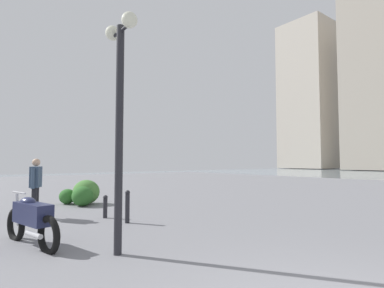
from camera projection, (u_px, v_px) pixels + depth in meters
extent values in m
cube|color=#B2A899|center=(312.00, 97.00, 75.12)|extent=(11.34, 13.11, 34.95)
cylinder|color=#232328|center=(119.00, 138.00, 5.46)|extent=(0.14, 0.14, 4.10)
cylinder|color=#232328|center=(121.00, 31.00, 5.57)|extent=(0.70, 0.06, 0.06)
sphere|color=#EAEACC|center=(129.00, 20.00, 5.30)|extent=(0.28, 0.28, 0.28)
sphere|color=#EAEACC|center=(113.00, 33.00, 5.85)|extent=(0.28, 0.28, 0.28)
torus|color=black|center=(49.00, 236.00, 5.49)|extent=(0.73, 0.27, 0.72)
torus|color=black|center=(16.00, 225.00, 6.41)|extent=(0.73, 0.27, 0.72)
cube|color=#23284C|center=(33.00, 213.00, 5.94)|extent=(1.14, 0.55, 0.40)
ellipsoid|color=#23284C|center=(28.00, 203.00, 6.09)|extent=(0.49, 0.37, 0.24)
cylinder|color=silver|center=(17.00, 209.00, 6.39)|extent=(0.19, 0.10, 0.66)
cylinder|color=silver|center=(19.00, 193.00, 6.37)|extent=(0.59, 0.16, 0.04)
cylinder|color=silver|center=(34.00, 235.00, 5.56)|extent=(0.56, 0.21, 0.09)
cylinder|color=black|center=(34.00, 203.00, 8.72)|extent=(0.14, 0.14, 0.90)
cylinder|color=black|center=(36.00, 202.00, 8.92)|extent=(0.14, 0.14, 0.90)
cube|color=#384C66|center=(36.00, 177.00, 8.86)|extent=(0.47, 0.40, 0.60)
sphere|color=tan|center=(36.00, 162.00, 8.88)|extent=(0.22, 0.22, 0.22)
cylinder|color=#384C66|center=(33.00, 178.00, 8.60)|extent=(0.10, 0.10, 0.58)
cylinder|color=#384C66|center=(38.00, 177.00, 9.11)|extent=(0.10, 0.10, 0.58)
cylinder|color=#232328|center=(127.00, 208.00, 8.12)|extent=(0.12, 0.12, 0.76)
sphere|color=#232328|center=(128.00, 193.00, 8.14)|extent=(0.13, 0.13, 0.13)
cylinder|color=#232328|center=(105.00, 208.00, 8.82)|extent=(0.12, 0.12, 0.55)
sphere|color=#232328|center=(105.00, 197.00, 8.84)|extent=(0.13, 0.13, 0.13)
ellipsoid|color=#2D6628|center=(67.00, 196.00, 11.71)|extent=(0.67, 0.60, 0.57)
ellipsoid|color=#2D6628|center=(83.00, 196.00, 11.16)|extent=(0.84, 0.75, 0.71)
ellipsoid|color=#477F38|center=(86.00, 192.00, 11.70)|extent=(1.08, 0.97, 0.92)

